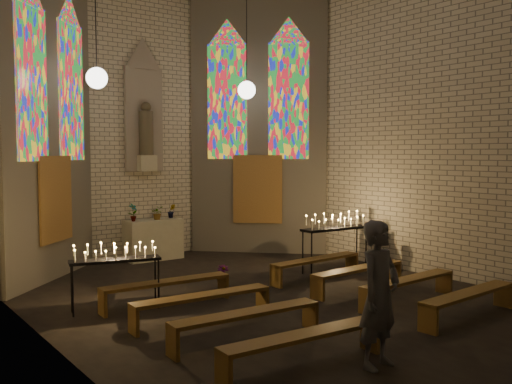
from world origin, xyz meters
The scene contains 18 objects.
floor centered at (0.00, 0.00, 0.00)m, with size 12.00×12.00×0.00m, color black.
room centered at (0.00, 3.37, 3.72)m, with size 8.22×12.43×7.00m.
altar centered at (0.00, 5.45, 0.50)m, with size 1.40×0.60×1.00m, color beige.
flower_vase_left centered at (-0.55, 5.42, 1.22)m, with size 0.23×0.16×0.44m, color #4C723F.
flower_vase_center centered at (0.08, 5.37, 1.17)m, with size 0.31×0.26×0.34m, color #4C723F.
flower_vase_right centered at (0.55, 5.52, 1.18)m, with size 0.20×0.16×0.36m, color #4C723F.
aisle_flower_pot centered at (-0.20, 1.98, 0.22)m, with size 0.24×0.24×0.43m, color #4C723F.
votive_stand_left centered at (-2.59, 1.64, 0.94)m, with size 1.54×0.73×1.10m.
votive_stand_right centered at (2.64, 1.73, 1.06)m, with size 1.71×0.52×1.24m.
pew_left_0 centered at (-1.76, 1.39, 0.36)m, with size 2.34×0.46×0.45m.
pew_right_0 centered at (1.76, 1.39, 0.36)m, with size 2.34×0.46×0.45m.
pew_left_1 centered at (-1.76, 0.19, 0.36)m, with size 2.34×0.46×0.45m.
pew_right_1 centered at (1.76, 0.19, 0.36)m, with size 2.34×0.46×0.45m.
pew_left_2 centered at (-1.76, -1.01, 0.36)m, with size 2.34×0.46×0.45m.
pew_right_2 centered at (1.76, -1.01, 0.36)m, with size 2.34×0.46×0.45m.
pew_left_3 centered at (-1.76, -2.21, 0.36)m, with size 2.34×0.46×0.45m.
pew_right_3 centered at (1.76, -2.21, 0.36)m, with size 2.34×0.46×0.45m.
visitor centered at (-0.96, -2.72, 0.92)m, with size 0.67×0.44×1.84m, color #494B53.
Camera 1 is at (-6.32, -7.39, 2.67)m, focal length 40.00 mm.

